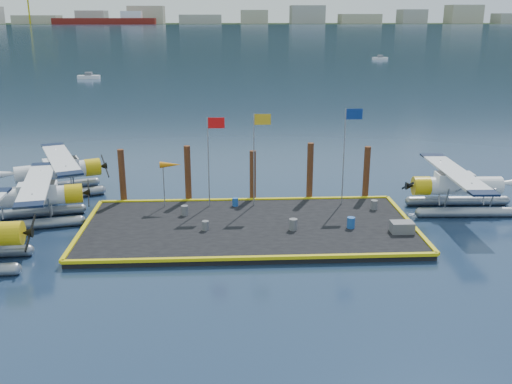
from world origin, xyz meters
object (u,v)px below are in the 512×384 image
piling_1 (188,176)px  seaplane_d (460,188)px  piling_2 (253,177)px  seaplane_c (56,174)px  drum_4 (374,205)px  piling_0 (122,178)px  seaplane_b (32,199)px  drum_3 (205,226)px  drum_2 (351,223)px  flagpole_blue (347,142)px  drum_0 (185,210)px  drum_5 (235,202)px  flagpole_yellow (257,146)px  windsock (170,166)px  flagpole_red (211,148)px  piling_4 (366,174)px  drum_1 (293,224)px  piling_3 (310,173)px

piling_1 → seaplane_d: bearing=-7.4°
piling_2 → seaplane_c: bearing=169.4°
drum_4 → piling_0: size_ratio=0.16×
seaplane_b → drum_3: seaplane_b is taller
drum_2 → flagpole_blue: bearing=83.2°
drum_0 → piling_2: bearing=36.7°
drum_3 → drum_0: bearing=117.3°
drum_5 → flagpole_yellow: flagpole_yellow is taller
flagpole_blue → windsock: (-11.72, 0.00, -1.46)m
drum_0 → drum_2: (10.19, -2.84, 0.02)m
flagpole_red → seaplane_c: bearing=159.6°
drum_2 → drum_3: (-8.77, 0.09, -0.05)m
drum_0 → flagpole_red: (1.75, 1.78, 3.68)m
drum_2 → piling_4: size_ratio=0.17×
seaplane_c → drum_3: 14.28m
piling_0 → drum_5: bearing=-12.4°
drum_4 → flagpole_yellow: bearing=170.5°
drum_5 → flagpole_blue: flagpole_blue is taller
drum_1 → piling_0: 12.89m
seaplane_c → flagpole_blue: 21.17m
drum_3 → piling_0: (-5.88, 6.14, 1.31)m
seaplane_d → piling_0: (-22.79, 2.38, 0.38)m
drum_4 → flagpole_yellow: flagpole_yellow is taller
drum_1 → flagpole_red: bearing=135.8°
drum_1 → piling_2: 6.82m
seaplane_c → flagpole_blue: (20.51, -4.29, 3.05)m
drum_1 → drum_2: bearing=2.6°
drum_0 → drum_4: bearing=2.3°
drum_0 → seaplane_c: bearing=148.2°
seaplane_d → piling_4: bearing=69.4°
seaplane_d → flagpole_red: size_ratio=1.73×
drum_3 → piling_3: (7.12, 6.14, 1.46)m
piling_0 → flagpole_red: bearing=-14.5°
seaplane_b → piling_3: bearing=88.3°
drum_4 → flagpole_blue: 4.51m
drum_1 → piling_0: bearing=150.2°
seaplane_b → piling_2: size_ratio=2.69×
piling_2 → piling_3: 4.01m
flagpole_blue → piling_0: size_ratio=1.62×
drum_1 → piling_2: (-2.12, 6.38, 1.16)m
flagpole_red → piling_0: 6.84m
flagpole_yellow → piling_1: size_ratio=1.48×
piling_1 → piling_4: bearing=0.0°
seaplane_c → drum_0: size_ratio=16.27×
piling_2 → flagpole_yellow: bearing=-82.8°
drum_2 → drum_4: drum_2 is taller
drum_5 → windsock: bearing=178.7°
flagpole_blue → windsock: size_ratio=2.08×
drum_3 → flagpole_red: flagpole_red is taller
drum_1 → flagpole_red: flagpole_red is taller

